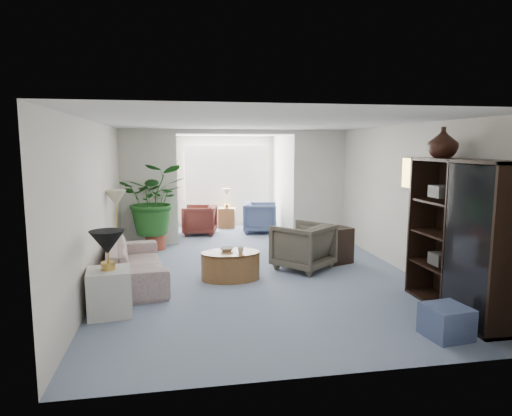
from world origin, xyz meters
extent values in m
plane|color=#808FA8|center=(0.00, 0.00, 0.00)|extent=(6.00, 6.00, 0.00)
plane|color=#808FA8|center=(0.00, 4.10, 0.00)|extent=(2.60, 2.60, 0.00)
cube|color=white|center=(-1.90, 3.00, 1.25)|extent=(1.20, 0.12, 2.50)
cube|color=white|center=(1.90, 3.00, 1.25)|extent=(1.20, 0.12, 2.50)
cube|color=white|center=(0.00, 3.00, 2.45)|extent=(2.60, 0.12, 0.10)
cube|color=white|center=(0.00, 5.18, 1.40)|extent=(2.20, 0.02, 1.50)
cube|color=white|center=(0.00, 5.15, 1.40)|extent=(2.20, 0.02, 1.50)
cube|color=beige|center=(2.46, -0.10, 1.70)|extent=(0.04, 0.50, 0.40)
imported|color=beige|center=(-1.99, 0.32, 0.32)|extent=(1.12, 2.27, 0.63)
cube|color=silver|center=(-2.19, -1.03, 0.30)|extent=(0.60, 0.60, 0.59)
cone|color=black|center=(-2.19, -1.03, 0.94)|extent=(0.44, 0.44, 0.30)
cone|color=beige|center=(-2.35, 1.13, 1.25)|extent=(0.36, 0.36, 0.28)
cylinder|color=olive|center=(-0.48, 0.22, 0.23)|extent=(1.11, 1.11, 0.45)
imported|color=silver|center=(-0.53, 0.32, 0.48)|extent=(0.27, 0.27, 0.06)
imported|color=beige|center=(-0.33, 0.12, 0.50)|extent=(0.12, 0.12, 0.10)
imported|color=#575144|center=(0.83, 0.60, 0.41)|extent=(1.24, 1.24, 0.81)
cube|color=black|center=(1.53, 0.90, 0.33)|extent=(0.67, 0.60, 0.66)
cube|color=black|center=(2.23, -1.73, 0.99)|extent=(0.48, 1.78, 1.98)
imported|color=#321810|center=(2.23, -1.23, 2.19)|extent=(0.40, 0.40, 0.41)
cube|color=slate|center=(1.64, -2.41, 0.18)|extent=(0.50, 0.50, 0.36)
cylinder|color=#99402C|center=(-1.78, 2.60, 0.16)|extent=(0.40, 0.40, 0.32)
imported|color=#215C1F|center=(-1.78, 2.60, 1.05)|extent=(1.32, 1.15, 1.47)
imported|color=slate|center=(0.72, 4.03, 0.37)|extent=(0.96, 0.94, 0.74)
imported|color=#5D251F|center=(-0.78, 4.03, 0.36)|extent=(0.92, 0.90, 0.71)
cube|color=olive|center=(-0.03, 4.78, 0.26)|extent=(0.49, 0.42, 0.53)
cube|color=#464440|center=(2.18, -1.92, 1.09)|extent=(0.30, 0.26, 0.16)
cube|color=black|center=(2.18, -2.09, 1.54)|extent=(0.30, 0.26, 0.16)
cube|color=#504E4B|center=(2.18, -1.38, 1.54)|extent=(0.30, 0.26, 0.16)
cube|color=#2B2725|center=(2.18, -2.30, 0.64)|extent=(0.30, 0.26, 0.16)
cube|color=#33312E|center=(2.18, -1.46, 0.64)|extent=(0.30, 0.26, 0.16)
camera|label=1|loc=(-1.31, -6.75, 2.14)|focal=31.29mm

